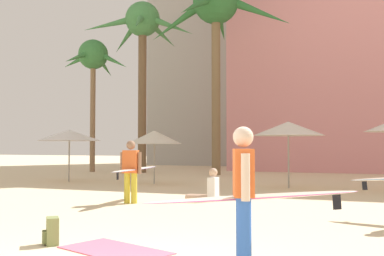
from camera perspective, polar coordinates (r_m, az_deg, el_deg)
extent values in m
cylinder|color=brown|center=(24.92, 2.98, 5.06)|extent=(0.48, 0.48, 9.40)
sphere|color=#2D6B33|center=(25.94, 2.96, 15.42)|extent=(2.51, 2.51, 2.51)
cone|color=#2D6B33|center=(25.38, 8.18, 14.05)|extent=(3.58, 0.98, 2.02)
cone|color=#2D6B33|center=(27.99, 3.61, 12.76)|extent=(1.23, 3.65, 1.76)
cone|color=#2D6B33|center=(26.38, -1.71, 13.01)|extent=(3.43, 0.63, 2.33)
cone|color=#2D6B33|center=(23.77, 0.59, 14.99)|extent=(0.94, 3.54, 2.15)
cylinder|color=#896B4C|center=(28.38, -12.17, 1.85)|extent=(0.31, 0.31, 7.08)
sphere|color=#387A3D|center=(28.85, -12.11, 8.88)|extent=(1.79, 1.79, 1.79)
cone|color=#387A3D|center=(28.03, -9.73, 8.22)|extent=(2.06, 0.39, 1.29)
cone|color=#387A3D|center=(29.94, -10.77, 7.50)|extent=(0.51, 2.07, 1.34)
cone|color=#387A3D|center=(29.82, -14.16, 7.99)|extent=(2.17, 0.77, 0.94)
cone|color=#387A3D|center=(27.72, -14.00, 8.48)|extent=(0.61, 2.12, 1.20)
cylinder|color=brown|center=(27.09, -6.16, 4.03)|extent=(0.49, 0.49, 8.98)
sphere|color=#428447|center=(27.95, -6.12, 13.23)|extent=(2.04, 2.04, 2.04)
cone|color=#428447|center=(26.91, -2.62, 12.49)|extent=(2.92, 0.60, 1.62)
cone|color=#428447|center=(29.28, -3.75, 11.46)|extent=(1.00, 2.98, 1.45)
cone|color=#428447|center=(29.22, -8.10, 11.02)|extent=(2.66, 1.74, 1.89)
cone|color=#428447|center=(27.94, -10.22, 12.46)|extent=(2.87, 1.76, 1.18)
cone|color=#428447|center=(26.01, -6.61, 12.92)|extent=(1.45, 2.84, 1.71)
cylinder|color=gray|center=(17.17, 11.84, -3.25)|extent=(0.06, 0.06, 2.43)
cone|color=white|center=(17.18, 11.82, -0.07)|extent=(2.62, 2.62, 0.52)
cylinder|color=gray|center=(18.68, -4.68, -3.62)|extent=(0.06, 0.06, 2.16)
cone|color=beige|center=(18.68, -4.67, -1.14)|extent=(2.23, 2.23, 0.54)
cylinder|color=gray|center=(20.60, -14.94, -3.34)|extent=(0.06, 0.06, 2.22)
cone|color=white|center=(20.60, -14.91, -0.89)|extent=(2.72, 2.72, 0.46)
cube|color=#EF6684|center=(7.02, -9.50, -14.68)|extent=(1.84, 1.37, 0.01)
cube|color=olive|center=(7.62, -16.86, -12.08)|extent=(0.33, 0.34, 0.42)
cube|color=#606A3C|center=(7.63, -17.79, -12.70)|extent=(0.18, 0.20, 0.18)
cylinder|color=#D1A889|center=(13.04, 0.87, -8.62)|extent=(0.78, 0.16, 0.16)
cylinder|color=#D1A889|center=(13.23, 1.18, -8.53)|extent=(0.78, 0.16, 0.16)
cube|color=white|center=(12.98, 2.65, -7.29)|extent=(0.22, 0.40, 0.53)
sphere|color=#D1A889|center=(12.95, 2.64, -5.50)|extent=(0.24, 0.24, 0.24)
cube|color=black|center=(10.37, 20.55, -6.68)|extent=(0.11, 0.04, 0.19)
cylinder|color=gold|center=(12.55, -8.03, -7.35)|extent=(0.18, 0.18, 0.81)
cylinder|color=gold|center=(12.48, -7.17, -7.39)|extent=(0.18, 0.18, 0.81)
cube|color=orange|center=(12.47, -7.58, -4.13)|extent=(0.43, 0.27, 0.60)
sphere|color=#936B51|center=(12.47, -7.57, -2.10)|extent=(0.27, 0.27, 0.24)
cylinder|color=#936B51|center=(12.57, -8.65, -4.27)|extent=(0.11, 0.11, 0.57)
cylinder|color=#936B51|center=(12.39, -6.50, -4.31)|extent=(0.11, 0.11, 0.57)
ellipsoid|color=white|center=(12.74, -6.93, -5.05)|extent=(0.63, 2.94, 0.07)
ellipsoid|color=#451E97|center=(12.74, -6.93, -5.05)|extent=(0.65, 2.95, 0.05)
cube|color=black|center=(11.69, -9.17, -5.89)|extent=(0.03, 0.10, 0.18)
cylinder|color=blue|center=(5.39, 6.50, -13.49)|extent=(0.21, 0.21, 0.94)
cylinder|color=blue|center=(5.59, 6.30, -13.10)|extent=(0.21, 0.21, 0.94)
cube|color=orange|center=(5.40, 6.36, -5.50)|extent=(0.35, 0.45, 0.55)
sphere|color=beige|center=(5.39, 6.34, -1.08)|extent=(0.31, 0.31, 0.24)
cylinder|color=beige|center=(5.15, 6.63, -6.06)|extent=(0.13, 0.13, 0.52)
cylinder|color=beige|center=(5.65, 6.12, -5.72)|extent=(0.13, 0.13, 0.52)
ellipsoid|color=beige|center=(5.71, 7.17, -8.49)|extent=(2.56, 1.29, 0.20)
ellipsoid|color=#C2398B|center=(5.71, 7.17, -8.49)|extent=(2.58, 1.31, 0.17)
cube|color=black|center=(5.96, 17.47, -8.73)|extent=(0.11, 0.06, 0.19)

